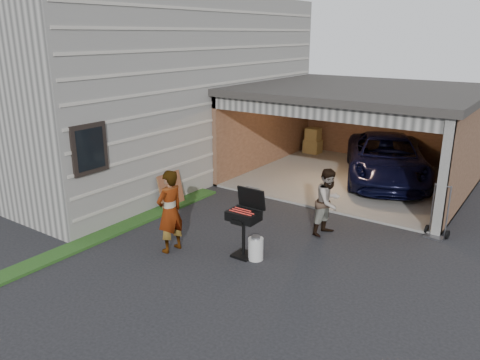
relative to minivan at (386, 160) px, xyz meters
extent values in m
plane|color=black|center=(-1.58, -6.90, -0.68)|extent=(80.00, 80.00, 0.00)
cube|color=#474744|center=(-7.58, -2.90, 2.07)|extent=(7.00, 11.00, 5.50)
cube|color=#193814|center=(-3.83, -7.90, -0.65)|extent=(0.50, 8.00, 0.06)
cube|color=#605E59|center=(-0.83, -0.40, -0.65)|extent=(6.50, 6.00, 0.06)
cube|color=#493022|center=(-0.83, 2.53, 0.67)|extent=(6.50, 0.15, 2.70)
cube|color=#493022|center=(2.34, -0.40, 0.67)|extent=(0.15, 6.00, 2.70)
cube|color=#493022|center=(-4.01, -0.40, 0.67)|extent=(0.15, 6.00, 2.70)
cube|color=#2D2B28|center=(-0.83, -0.40, 2.12)|extent=(6.80, 6.30, 0.20)
cube|color=#474744|center=(-0.83, -3.32, 1.84)|extent=(6.50, 0.16, 0.36)
cube|color=beige|center=(-0.83, -2.10, 1.94)|extent=(6.00, 2.40, 0.06)
cube|color=#474744|center=(2.32, -3.35, 0.67)|extent=(0.20, 0.18, 2.70)
cube|color=brown|center=(-3.38, 1.80, -0.37)|extent=(0.60, 0.50, 0.50)
cube|color=brown|center=(-3.38, 1.80, 0.10)|extent=(0.50, 0.45, 0.45)
cube|color=brown|center=(1.62, 1.70, -0.32)|extent=(0.55, 0.50, 0.60)
cube|color=brown|center=(1.80, 2.30, 0.52)|extent=(0.24, 0.43, 2.20)
imported|color=black|center=(0.00, 0.00, 0.00)|extent=(4.00, 5.42, 1.37)
imported|color=silver|center=(-2.08, -7.35, 0.20)|extent=(0.49, 0.68, 1.77)
imported|color=#4D301E|center=(0.24, -4.67, 0.09)|extent=(0.72, 0.85, 1.55)
cube|color=black|center=(-0.68, -6.70, -0.66)|extent=(0.40, 0.40, 0.05)
cylinder|color=black|center=(-0.68, -6.70, -0.25)|extent=(0.07, 0.07, 0.80)
cube|color=black|center=(-0.68, -6.70, 0.21)|extent=(0.63, 0.44, 0.19)
cube|color=#59595B|center=(-0.68, -6.70, 0.29)|extent=(0.57, 0.38, 0.01)
cube|color=black|center=(-0.68, -6.42, 0.50)|extent=(0.63, 0.11, 0.44)
cylinder|color=silver|center=(-0.40, -6.68, -0.45)|extent=(0.32, 0.32, 0.46)
cube|color=brown|center=(-3.92, -5.38, -0.24)|extent=(0.23, 0.81, 0.90)
cube|color=slate|center=(2.32, -3.50, -0.66)|extent=(0.43, 0.31, 0.05)
cylinder|color=black|center=(2.11, -3.33, -0.58)|extent=(0.08, 0.21, 0.21)
cylinder|color=black|center=(2.57, -3.40, -0.58)|extent=(0.08, 0.21, 0.21)
cylinder|color=slate|center=(2.17, -3.34, -0.05)|extent=(0.03, 0.03, 1.20)
cylinder|color=slate|center=(2.51, -3.39, -0.05)|extent=(0.03, 0.03, 1.20)
cylinder|color=slate|center=(2.34, -3.36, 0.52)|extent=(0.35, 0.08, 0.03)
camera|label=1|loc=(4.28, -13.89, 3.70)|focal=35.00mm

